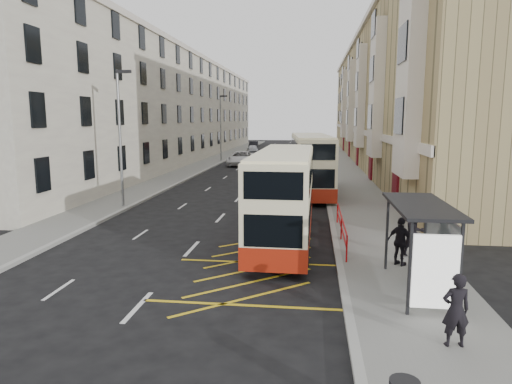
# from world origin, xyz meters

# --- Properties ---
(ground) EXTENTS (200.00, 200.00, 0.00)m
(ground) POSITION_xyz_m (0.00, 0.00, 0.00)
(ground) COLOR black
(ground) RESTS_ON ground
(pavement_right) EXTENTS (4.00, 120.00, 0.15)m
(pavement_right) POSITION_xyz_m (8.00, 30.00, 0.07)
(pavement_right) COLOR slate
(pavement_right) RESTS_ON ground
(pavement_left) EXTENTS (3.00, 120.00, 0.15)m
(pavement_left) POSITION_xyz_m (-7.50, 30.00, 0.07)
(pavement_left) COLOR slate
(pavement_left) RESTS_ON ground
(kerb_right) EXTENTS (0.25, 120.00, 0.15)m
(kerb_right) POSITION_xyz_m (6.00, 30.00, 0.07)
(kerb_right) COLOR #989993
(kerb_right) RESTS_ON ground
(kerb_left) EXTENTS (0.25, 120.00, 0.15)m
(kerb_left) POSITION_xyz_m (-6.00, 30.00, 0.07)
(kerb_left) COLOR #989993
(kerb_left) RESTS_ON ground
(road_markings) EXTENTS (10.00, 110.00, 0.01)m
(road_markings) POSITION_xyz_m (0.00, 45.00, 0.01)
(road_markings) COLOR silver
(road_markings) RESTS_ON ground
(terrace_right) EXTENTS (10.75, 79.00, 15.25)m
(terrace_right) POSITION_xyz_m (14.88, 45.38, 7.52)
(terrace_right) COLOR tan
(terrace_right) RESTS_ON ground
(terrace_left) EXTENTS (9.18, 79.00, 13.25)m
(terrace_left) POSITION_xyz_m (-13.43, 45.50, 6.52)
(terrace_left) COLOR beige
(terrace_left) RESTS_ON ground
(bus_shelter) EXTENTS (1.65, 4.25, 2.70)m
(bus_shelter) POSITION_xyz_m (8.34, -0.39, 2.14)
(bus_shelter) COLOR black
(bus_shelter) RESTS_ON pavement_right
(guard_railing) EXTENTS (0.06, 6.56, 1.01)m
(guard_railing) POSITION_xyz_m (6.25, 5.75, 0.86)
(guard_railing) COLOR #B30508
(guard_railing) RESTS_ON pavement_right
(street_lamp_near) EXTENTS (0.93, 0.18, 8.00)m
(street_lamp_near) POSITION_xyz_m (-6.35, 12.00, 4.64)
(street_lamp_near) COLOR gray
(street_lamp_near) RESTS_ON pavement_left
(street_lamp_far) EXTENTS (0.93, 0.18, 8.00)m
(street_lamp_far) POSITION_xyz_m (-6.35, 42.00, 4.64)
(street_lamp_far) COLOR gray
(street_lamp_far) RESTS_ON pavement_left
(double_decker_front) EXTENTS (2.42, 10.10, 4.02)m
(double_decker_front) POSITION_xyz_m (3.75, 5.55, 2.05)
(double_decker_front) COLOR #FDF3C1
(double_decker_front) RESTS_ON ground
(double_decker_rear) EXTENTS (3.28, 10.77, 4.23)m
(double_decker_rear) POSITION_xyz_m (4.84, 18.45, 2.16)
(double_decker_rear) COLOR #FDF3C1
(double_decker_rear) RESTS_ON ground
(pedestrian_near) EXTENTS (0.68, 0.49, 1.76)m
(pedestrian_near) POSITION_xyz_m (8.28, -3.54, 1.03)
(pedestrian_near) COLOR black
(pedestrian_near) RESTS_ON pavement_right
(pedestrian_mid) EXTENTS (1.08, 1.00, 1.78)m
(pedestrian_mid) POSITION_xyz_m (8.91, 3.69, 1.04)
(pedestrian_mid) COLOR black
(pedestrian_mid) RESTS_ON pavement_right
(pedestrian_far) EXTENTS (1.06, 1.00, 1.76)m
(pedestrian_far) POSITION_xyz_m (8.14, 2.38, 1.03)
(pedestrian_far) COLOR black
(pedestrian_far) RESTS_ON pavement_right
(white_van) EXTENTS (2.76, 5.87, 1.62)m
(white_van) POSITION_xyz_m (-3.21, 37.93, 0.81)
(white_van) COLOR white
(white_van) RESTS_ON ground
(car_silver) EXTENTS (2.29, 4.40, 1.43)m
(car_silver) POSITION_xyz_m (-3.97, 54.00, 0.71)
(car_silver) COLOR #AFB1B7
(car_silver) RESTS_ON ground
(car_dark) EXTENTS (1.77, 4.37, 1.41)m
(car_dark) POSITION_xyz_m (-5.20, 64.53, 0.70)
(car_dark) COLOR black
(car_dark) RESTS_ON ground
(car_red) EXTENTS (3.19, 5.36, 1.46)m
(car_red) POSITION_xyz_m (4.91, 62.30, 0.73)
(car_red) COLOR #AC192D
(car_red) RESTS_ON ground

